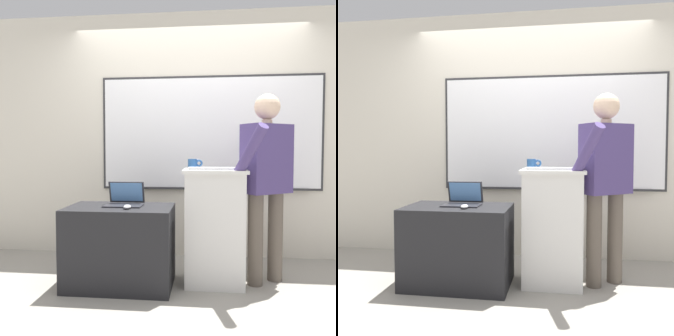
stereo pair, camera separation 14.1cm
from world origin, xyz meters
TOP-DOWN VIEW (x-y plane):
  - ground_plane at (0.00, 0.00)m, footprint 30.00×30.00m
  - back_wall at (0.01, 1.24)m, footprint 6.40×0.17m
  - lectern_podium at (0.27, 0.38)m, footprint 0.54×0.46m
  - side_desk at (-0.54, 0.23)m, footprint 0.90×0.57m
  - person_presenter at (0.71, 0.43)m, footprint 0.58×0.71m
  - laptop at (-0.51, 0.31)m, footprint 0.32×0.27m
  - wireless_keyboard at (0.26, 0.32)m, footprint 0.44×0.14m
  - computer_mouse_by_laptop at (-0.45, 0.12)m, footprint 0.06×0.10m
  - computer_mouse_by_keyboard at (0.49, 0.32)m, footprint 0.06×0.10m
  - coffee_mug at (0.07, 0.54)m, footprint 0.13×0.08m

SIDE VIEW (x-z plane):
  - ground_plane at x=0.00m, z-range 0.00..0.00m
  - side_desk at x=-0.54m, z-range 0.00..0.68m
  - lectern_podium at x=0.27m, z-range 0.00..1.00m
  - computer_mouse_by_laptop at x=-0.45m, z-range 0.68..0.72m
  - laptop at x=-0.51m, z-range 0.64..0.85m
  - person_presenter at x=0.71m, z-range 0.13..1.78m
  - wireless_keyboard at x=0.26m, z-range 1.00..1.02m
  - computer_mouse_by_keyboard at x=0.49m, z-range 1.00..1.03m
  - coffee_mug at x=0.07m, z-range 1.00..1.09m
  - back_wall at x=0.01m, z-range 0.00..2.66m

